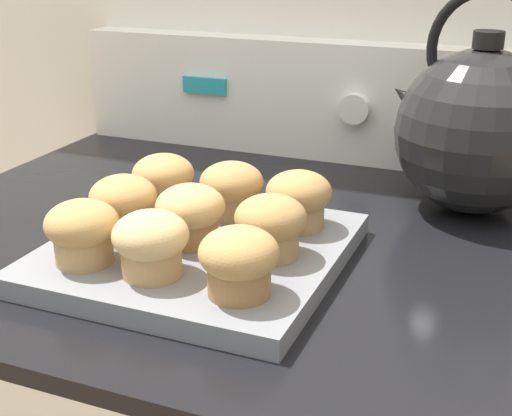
{
  "coord_description": "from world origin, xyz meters",
  "views": [
    {
      "loc": [
        0.32,
        -0.36,
        1.24
      ],
      "look_at": [
        0.06,
        0.27,
        0.97
      ],
      "focal_mm": 50.0,
      "sensor_mm": 36.0,
      "label": 1
    }
  ],
  "objects_px": {
    "muffin_r0_c2": "(239,260)",
    "muffin_r1_c2": "(271,225)",
    "muffin_r2_c2": "(299,198)",
    "tea_kettle": "(477,129)",
    "muffin_pan": "(198,252)",
    "muffin_r2_c1": "(232,188)",
    "muffin_r1_c0": "(124,203)",
    "muffin_r1_c1": "(194,214)",
    "muffin_r0_c0": "(82,231)",
    "muffin_r2_c0": "(163,180)",
    "muffin_r0_c1": "(155,243)"
  },
  "relations": [
    {
      "from": "muffin_r1_c1",
      "to": "muffin_r2_c2",
      "type": "bearing_deg",
      "value": 44.92
    },
    {
      "from": "muffin_r1_c2",
      "to": "muffin_r2_c1",
      "type": "bearing_deg",
      "value": 133.65
    },
    {
      "from": "muffin_r0_c1",
      "to": "muffin_r1_c0",
      "type": "bearing_deg",
      "value": 136.52
    },
    {
      "from": "muffin_r0_c2",
      "to": "muffin_r2_c1",
      "type": "relative_size",
      "value": 1.0
    },
    {
      "from": "muffin_r0_c2",
      "to": "tea_kettle",
      "type": "xyz_separation_m",
      "value": [
        0.16,
        0.35,
        0.05
      ]
    },
    {
      "from": "muffin_r1_c0",
      "to": "muffin_r2_c2",
      "type": "distance_m",
      "value": 0.19
    },
    {
      "from": "muffin_r0_c1",
      "to": "muffin_r1_c1",
      "type": "xyz_separation_m",
      "value": [
        -0.0,
        0.08,
        0.0
      ]
    },
    {
      "from": "muffin_r1_c0",
      "to": "muffin_r2_c2",
      "type": "bearing_deg",
      "value": 26.8
    },
    {
      "from": "muffin_r0_c2",
      "to": "muffin_r2_c0",
      "type": "xyz_separation_m",
      "value": [
        -0.17,
        0.17,
        0.0
      ]
    },
    {
      "from": "muffin_r1_c1",
      "to": "muffin_r2_c1",
      "type": "relative_size",
      "value": 1.0
    },
    {
      "from": "muffin_pan",
      "to": "muffin_r2_c1",
      "type": "relative_size",
      "value": 4.05
    },
    {
      "from": "muffin_r0_c1",
      "to": "muffin_r1_c2",
      "type": "relative_size",
      "value": 1.0
    },
    {
      "from": "muffin_r0_c2",
      "to": "tea_kettle",
      "type": "bearing_deg",
      "value": 65.76
    },
    {
      "from": "muffin_r1_c1",
      "to": "muffin_r0_c1",
      "type": "bearing_deg",
      "value": -89.72
    },
    {
      "from": "muffin_r0_c0",
      "to": "muffin_r1_c2",
      "type": "bearing_deg",
      "value": 26.95
    },
    {
      "from": "muffin_r2_c1",
      "to": "tea_kettle",
      "type": "distance_m",
      "value": 0.31
    },
    {
      "from": "muffin_r0_c2",
      "to": "muffin_r2_c2",
      "type": "height_order",
      "value": "same"
    },
    {
      "from": "muffin_r2_c2",
      "to": "muffin_r2_c1",
      "type": "bearing_deg",
      "value": 178.92
    },
    {
      "from": "muffin_pan",
      "to": "tea_kettle",
      "type": "xyz_separation_m",
      "value": [
        0.25,
        0.27,
        0.09
      ]
    },
    {
      "from": "muffin_r0_c2",
      "to": "muffin_r1_c2",
      "type": "relative_size",
      "value": 1.0
    },
    {
      "from": "muffin_pan",
      "to": "muffin_r2_c0",
      "type": "relative_size",
      "value": 4.05
    },
    {
      "from": "muffin_r2_c1",
      "to": "muffin_r1_c0",
      "type": "bearing_deg",
      "value": -135.39
    },
    {
      "from": "muffin_r2_c2",
      "to": "tea_kettle",
      "type": "height_order",
      "value": "tea_kettle"
    },
    {
      "from": "muffin_r2_c0",
      "to": "tea_kettle",
      "type": "distance_m",
      "value": 0.38
    },
    {
      "from": "tea_kettle",
      "to": "muffin_pan",
      "type": "bearing_deg",
      "value": -132.48
    },
    {
      "from": "muffin_r0_c2",
      "to": "muffin_r1_c1",
      "type": "height_order",
      "value": "same"
    },
    {
      "from": "muffin_pan",
      "to": "muffin_r2_c2",
      "type": "xyz_separation_m",
      "value": [
        0.08,
        0.08,
        0.04
      ]
    },
    {
      "from": "muffin_r0_c1",
      "to": "muffin_r1_c2",
      "type": "height_order",
      "value": "same"
    },
    {
      "from": "muffin_r1_c1",
      "to": "muffin_r0_c0",
      "type": "bearing_deg",
      "value": -134.61
    },
    {
      "from": "muffin_r0_c1",
      "to": "muffin_r2_c0",
      "type": "bearing_deg",
      "value": 116.77
    },
    {
      "from": "muffin_pan",
      "to": "muffin_r2_c0",
      "type": "distance_m",
      "value": 0.13
    },
    {
      "from": "muffin_pan",
      "to": "muffin_r1_c0",
      "type": "relative_size",
      "value": 4.05
    },
    {
      "from": "muffin_r0_c1",
      "to": "muffin_r1_c0",
      "type": "xyz_separation_m",
      "value": [
        -0.08,
        0.08,
        0.0
      ]
    },
    {
      "from": "muffin_r0_c2",
      "to": "muffin_r1_c2",
      "type": "height_order",
      "value": "same"
    },
    {
      "from": "muffin_r2_c0",
      "to": "muffin_r0_c2",
      "type": "bearing_deg",
      "value": -44.72
    },
    {
      "from": "muffin_r1_c1",
      "to": "muffin_r2_c0",
      "type": "distance_m",
      "value": 0.12
    },
    {
      "from": "muffin_r0_c0",
      "to": "muffin_r2_c0",
      "type": "relative_size",
      "value": 1.0
    },
    {
      "from": "muffin_r2_c0",
      "to": "muffin_r2_c2",
      "type": "xyz_separation_m",
      "value": [
        0.17,
        0.0,
        0.0
      ]
    },
    {
      "from": "muffin_r1_c0",
      "to": "muffin_r1_c1",
      "type": "distance_m",
      "value": 0.08
    },
    {
      "from": "muffin_r1_c0",
      "to": "muffin_r1_c1",
      "type": "height_order",
      "value": "same"
    },
    {
      "from": "muffin_r1_c2",
      "to": "muffin_r1_c1",
      "type": "bearing_deg",
      "value": -178.38
    },
    {
      "from": "muffin_r1_c0",
      "to": "tea_kettle",
      "type": "height_order",
      "value": "tea_kettle"
    },
    {
      "from": "muffin_r0_c0",
      "to": "muffin_r1_c0",
      "type": "height_order",
      "value": "same"
    },
    {
      "from": "muffin_pan",
      "to": "muffin_r0_c0",
      "type": "distance_m",
      "value": 0.12
    },
    {
      "from": "muffin_r1_c1",
      "to": "muffin_r1_c0",
      "type": "bearing_deg",
      "value": -179.58
    },
    {
      "from": "muffin_r0_c0",
      "to": "muffin_r1_c1",
      "type": "bearing_deg",
      "value": 45.39
    },
    {
      "from": "muffin_pan",
      "to": "muffin_r0_c2",
      "type": "xyz_separation_m",
      "value": [
        0.09,
        -0.09,
        0.04
      ]
    },
    {
      "from": "muffin_pan",
      "to": "tea_kettle",
      "type": "height_order",
      "value": "tea_kettle"
    },
    {
      "from": "muffin_r0_c1",
      "to": "muffin_r1_c0",
      "type": "relative_size",
      "value": 1.0
    },
    {
      "from": "muffin_r1_c0",
      "to": "tea_kettle",
      "type": "xyz_separation_m",
      "value": [
        0.33,
        0.27,
        0.05
      ]
    }
  ]
}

